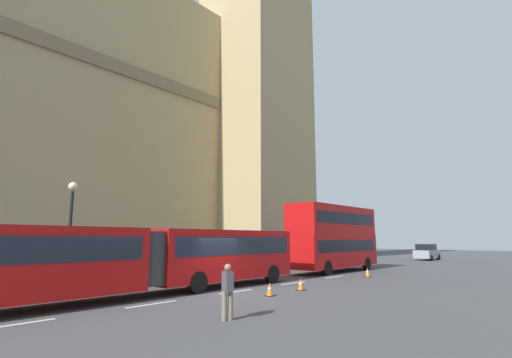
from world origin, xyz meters
TOP-DOWN VIEW (x-y plane):
  - ground_plane at (0.00, 0.00)m, footprint 160.00×160.00m
  - lane_centre_marking at (-4.12, 0.00)m, footprint 29.80×0.16m
  - articulated_bus at (-3.37, 1.99)m, footprint 18.37×2.54m
  - double_decker_bus at (13.23, 2.00)m, footprint 9.54×2.54m
  - sedan_lead at (34.56, 1.84)m, footprint 4.40×1.86m
  - traffic_cone_west at (0.43, -2.05)m, footprint 0.36×0.36m
  - traffic_cone_middle at (2.84, -2.01)m, footprint 0.36×0.36m
  - traffic_cone_east at (11.23, -1.54)m, footprint 0.36×0.36m
  - street_lamp at (-4.64, 6.50)m, footprint 0.44×0.44m
  - pedestrian_near_cones at (-4.27, -4.20)m, footprint 0.37×0.46m

SIDE VIEW (x-z plane):
  - ground_plane at x=0.00m, z-range 0.00..0.00m
  - lane_centre_marking at x=-4.12m, z-range 0.00..0.01m
  - traffic_cone_west at x=0.43m, z-range -0.01..0.57m
  - traffic_cone_middle at x=2.84m, z-range -0.01..0.57m
  - traffic_cone_east at x=11.23m, z-range -0.01..0.57m
  - pedestrian_near_cones at x=-4.27m, z-range 0.07..1.76m
  - sedan_lead at x=34.56m, z-range -0.01..1.84m
  - articulated_bus at x=-3.37m, z-range 0.30..3.20m
  - double_decker_bus at x=13.23m, z-range 0.26..5.16m
  - street_lamp at x=-4.64m, z-range 0.42..5.69m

